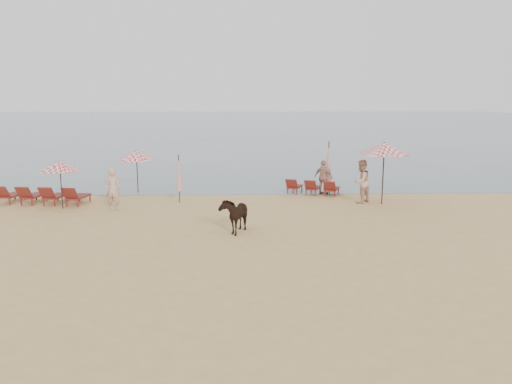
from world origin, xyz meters
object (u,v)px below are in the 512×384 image
(umbrella_open_right, at_px, (384,148))
(umbrella_closed_right, at_px, (329,162))
(lounger_cluster_left, at_px, (42,195))
(beachgoer_left, at_px, (113,189))
(lounger_cluster_right, at_px, (312,187))
(umbrella_open_left_b, at_px, (136,155))
(umbrella_open_left_a, at_px, (60,166))
(beachgoer_right_a, at_px, (361,181))
(cow, at_px, (235,214))
(beachgoer_right_b, at_px, (324,177))
(umbrella_closed_left, at_px, (179,173))

(umbrella_open_right, relative_size, umbrella_closed_right, 1.07)
(lounger_cluster_left, bearing_deg, beachgoer_left, -10.85)
(lounger_cluster_right, bearing_deg, umbrella_open_left_b, -163.31)
(umbrella_open_left_b, xyz_separation_m, umbrella_closed_right, (9.47, -0.46, -0.32))
(umbrella_open_left_a, height_order, umbrella_open_left_b, umbrella_open_left_b)
(lounger_cluster_right, relative_size, umbrella_open_left_a, 1.35)
(umbrella_open_right, xyz_separation_m, beachgoer_right_a, (-0.90, 0.30, -1.52))
(umbrella_open_left_b, distance_m, umbrella_closed_right, 9.48)
(umbrella_open_left_a, relative_size, umbrella_open_left_b, 0.93)
(cow, height_order, beachgoer_right_b, beachgoer_right_b)
(umbrella_open_left_b, relative_size, beachgoer_right_a, 1.13)
(umbrella_closed_left, height_order, beachgoer_left, umbrella_closed_left)
(cow, relative_size, beachgoer_left, 0.84)
(umbrella_open_left_b, xyz_separation_m, beachgoer_left, (-0.26, -3.83, -1.00))
(lounger_cluster_left, bearing_deg, umbrella_open_left_a, -28.41)
(umbrella_closed_right, xyz_separation_m, beachgoer_right_b, (-0.28, -0.29, -0.74))
(umbrella_open_right, bearing_deg, umbrella_closed_left, 172.20)
(lounger_cluster_left, height_order, umbrella_closed_right, umbrella_closed_right)
(beachgoer_left, bearing_deg, umbrella_open_left_a, -2.23)
(beachgoer_left, bearing_deg, lounger_cluster_left, -13.75)
(lounger_cluster_left, xyz_separation_m, beachgoer_right_a, (14.29, -0.13, 0.56))
(lounger_cluster_left, bearing_deg, umbrella_closed_left, 10.85)
(umbrella_open_left_b, relative_size, beachgoer_right_b, 1.29)
(lounger_cluster_right, bearing_deg, umbrella_closed_left, -143.75)
(umbrella_closed_right, bearing_deg, umbrella_open_right, -52.02)
(lounger_cluster_left, distance_m, umbrella_closed_left, 6.16)
(umbrella_open_right, height_order, beachgoer_right_a, umbrella_open_right)
(umbrella_open_left_a, height_order, cow, umbrella_open_left_a)
(umbrella_open_left_b, bearing_deg, lounger_cluster_right, -4.83)
(beachgoer_right_a, bearing_deg, lounger_cluster_left, -41.64)
(lounger_cluster_left, bearing_deg, lounger_cluster_right, 17.68)
(lounger_cluster_left, height_order, umbrella_closed_left, umbrella_closed_left)
(beachgoer_right_a, bearing_deg, umbrella_closed_right, -105.23)
(lounger_cluster_left, distance_m, umbrella_open_left_b, 4.77)
(lounger_cluster_left, relative_size, umbrella_closed_left, 1.85)
(umbrella_open_left_b, bearing_deg, beachgoer_right_b, -5.01)
(lounger_cluster_right, distance_m, cow, 7.79)
(umbrella_closed_left, xyz_separation_m, cow, (2.56, -5.12, -0.69))
(cow, bearing_deg, umbrella_open_left_a, 170.82)
(umbrella_closed_right, bearing_deg, umbrella_closed_left, -164.88)
(lounger_cluster_left, bearing_deg, beachgoer_right_a, 8.44)
(lounger_cluster_left, distance_m, beachgoer_right_b, 13.05)
(umbrella_open_left_b, xyz_separation_m, beachgoer_right_b, (9.19, -0.75, -1.06))
(umbrella_closed_right, bearing_deg, umbrella_open_left_a, -165.77)
(lounger_cluster_left, xyz_separation_m, umbrella_closed_right, (13.20, 2.12, 1.18))
(umbrella_open_right, bearing_deg, cow, -149.36)
(umbrella_open_left_a, height_order, beachgoer_right_a, umbrella_open_left_a)
(umbrella_closed_right, relative_size, cow, 1.69)
(beachgoer_right_b, bearing_deg, umbrella_closed_left, 53.62)
(beachgoer_right_a, bearing_deg, umbrella_closed_left, -43.43)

